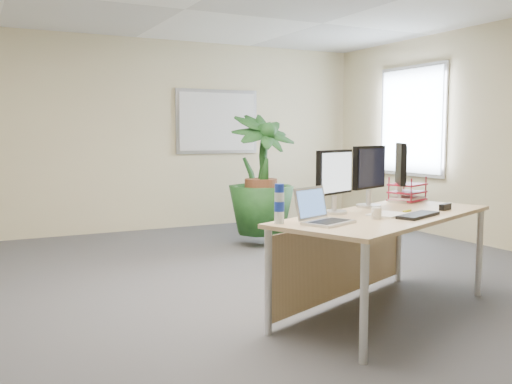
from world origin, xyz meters
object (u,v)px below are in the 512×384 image
desk (373,234)px  monitor_left (335,177)px  monitor_right (369,172)px  laptop (321,214)px  floor_plant (261,185)px

desk → monitor_left: (-0.29, 0.11, 0.44)m
monitor_right → laptop: (-0.81, -0.52, -0.23)m
monitor_left → desk: bearing=-20.1°
monitor_left → laptop: (-0.34, -0.34, -0.22)m
desk → floor_plant: 2.73m
laptop → desk: bearing=20.4°
monitor_right → laptop: bearing=-147.3°
monitor_left → monitor_right: (0.47, 0.18, 0.01)m
desk → laptop: bearing=-159.6°
floor_plant → monitor_left: bearing=-105.4°
floor_plant → monitor_left: floor_plant is taller
desk → monitor_left: 0.54m
laptop → monitor_right: bearing=32.7°
desk → laptop: (-0.63, -0.24, 0.22)m
floor_plant → monitor_right: (-0.24, -2.41, 0.31)m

